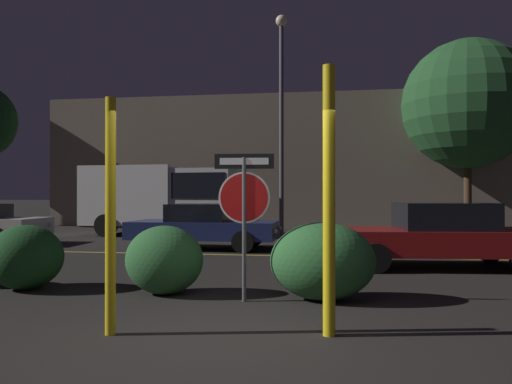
{
  "coord_description": "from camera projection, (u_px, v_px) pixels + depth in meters",
  "views": [
    {
      "loc": [
        1.17,
        -5.32,
        1.56
      ],
      "look_at": [
        -0.26,
        4.1,
        1.61
      ],
      "focal_mm": 35.0,
      "sensor_mm": 36.0,
      "label": 1
    }
  ],
  "objects": [
    {
      "name": "ground_plane",
      "position": [
        223.0,
        338.0,
        5.42
      ],
      "size": [
        260.0,
        260.0,
        0.0
      ],
      "primitive_type": "plane",
      "color": "black"
    },
    {
      "name": "road_center_stripe",
      "position": [
        285.0,
        256.0,
        12.71
      ],
      "size": [
        43.28,
        0.12,
        0.01
      ],
      "primitive_type": "cube",
      "color": "gold",
      "rests_on": "ground_plane"
    },
    {
      "name": "stop_sign",
      "position": [
        244.0,
        197.0,
        7.31
      ],
      "size": [
        0.88,
        0.09,
        2.16
      ],
      "rotation": [
        0.0,
        0.0,
        0.07
      ],
      "color": "#4C4C51",
      "rests_on": "ground_plane"
    },
    {
      "name": "yellow_pole_left",
      "position": [
        111.0,
        216.0,
        5.57
      ],
      "size": [
        0.12,
        0.12,
        2.66
      ],
      "primitive_type": "cylinder",
      "color": "yellow",
      "rests_on": "ground_plane"
    },
    {
      "name": "yellow_pole_right",
      "position": [
        329.0,
        200.0,
        5.53
      ],
      "size": [
        0.14,
        0.14,
        3.01
      ],
      "primitive_type": "cylinder",
      "color": "yellow",
      "rests_on": "ground_plane"
    },
    {
      "name": "hedge_bush_1",
      "position": [
        25.0,
        257.0,
        8.22
      ],
      "size": [
        1.23,
        1.13,
        1.07
      ],
      "primitive_type": "ellipsoid",
      "color": "#1E4C23",
      "rests_on": "ground_plane"
    },
    {
      "name": "hedge_bush_2",
      "position": [
        164.0,
        260.0,
        7.82
      ],
      "size": [
        1.23,
        0.99,
        1.08
      ],
      "primitive_type": "ellipsoid",
      "color": "#2D6633",
      "rests_on": "ground_plane"
    },
    {
      "name": "hedge_bush_3",
      "position": [
        322.0,
        261.0,
        7.38
      ],
      "size": [
        1.56,
        1.12,
        1.15
      ],
      "primitive_type": "ellipsoid",
      "color": "#2D6633",
      "rests_on": "ground_plane"
    },
    {
      "name": "passing_car_2",
      "position": [
        203.0,
        226.0,
        14.41
      ],
      "size": [
        4.29,
        2.03,
        1.29
      ],
      "rotation": [
        0.0,
        0.0,
        -1.57
      ],
      "color": "navy",
      "rests_on": "ground_plane"
    },
    {
      "name": "passing_car_3",
      "position": [
        438.0,
        235.0,
        10.72
      ],
      "size": [
        4.9,
        2.33,
        1.39
      ],
      "rotation": [
        0.0,
        0.0,
        1.65
      ],
      "color": "maroon",
      "rests_on": "ground_plane"
    },
    {
      "name": "delivery_truck",
      "position": [
        166.0,
        196.0,
        19.15
      ],
      "size": [
        6.03,
        2.89,
        2.66
      ],
      "rotation": [
        0.0,
        0.0,
        -1.65
      ],
      "color": "silver",
      "rests_on": "ground_plane"
    },
    {
      "name": "street_lamp",
      "position": [
        281.0,
        102.0,
        17.89
      ],
      "size": [
        0.41,
        0.41,
        8.02
      ],
      "color": "#4C4C51",
      "rests_on": "ground_plane"
    },
    {
      "name": "tree_1",
      "position": [
        468.0,
        105.0,
        21.22
      ],
      "size": [
        5.49,
        5.49,
        8.16
      ],
      "color": "#422D1E",
      "rests_on": "ground_plane"
    },
    {
      "name": "building_backdrop",
      "position": [
        324.0,
        163.0,
        25.5
      ],
      "size": [
        27.36,
        4.85,
        6.36
      ],
      "primitive_type": "cube",
      "color": "#7A6B5B",
      "rests_on": "ground_plane"
    }
  ]
}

